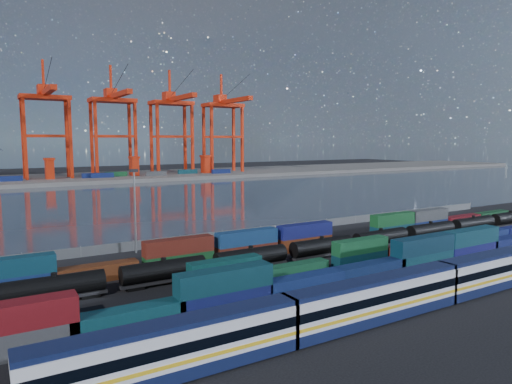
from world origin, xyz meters
TOP-DOWN VIEW (x-y plane):
  - ground at (0.00, 0.00)m, footprint 700.00×700.00m
  - harbor_water at (0.00, 105.00)m, footprint 700.00×700.00m
  - far_quay at (0.00, 210.00)m, footprint 700.00×70.00m
  - distant_mountains at (63.02, 1600.00)m, footprint 2470.00×1100.00m
  - passenger_train at (-14.94, -23.41)m, footprint 78.52×3.27m
  - container_row_south at (-13.33, -10.71)m, footprint 140.81×2.68m
  - container_row_mid at (7.50, -3.76)m, footprint 128.03×2.30m
  - container_row_north at (-2.98, 11.20)m, footprint 142.36×2.50m
  - tanker_string at (-1.10, 4.06)m, footprint 137.64×2.93m
  - waterfront_fence at (-0.00, 28.00)m, footprint 160.12×0.12m
  - yard_light_mast at (-30.00, 26.00)m, footprint 1.60×0.40m
  - gantry_cranes at (-7.50, 203.29)m, footprint 199.86×47.73m
  - quay_containers at (-11.00, 195.46)m, footprint 172.58×10.99m
  - straddle_carriers at (-2.50, 200.00)m, footprint 140.00×7.00m

SIDE VIEW (x-z plane):
  - ground at x=0.00m, z-range 0.00..0.00m
  - harbor_water at x=0.00m, z-range 0.01..0.01m
  - far_quay at x=0.00m, z-range 0.00..2.00m
  - waterfront_fence at x=0.00m, z-range -0.10..2.10m
  - container_row_mid at x=7.50m, z-range -0.78..4.12m
  - tanker_string at x=-1.10m, z-range 0.01..4.20m
  - container_row_north at x=-2.98m, z-range -0.33..5.00m
  - container_row_south at x=-13.33m, z-range -0.48..5.23m
  - passenger_train at x=-14.94m, z-range 0.01..5.63m
  - quay_containers at x=-11.00m, z-range 2.00..4.60m
  - straddle_carriers at x=-2.50m, z-range 2.27..13.37m
  - yard_light_mast at x=-30.00m, z-range 1.00..17.60m
  - gantry_cranes at x=-7.50m, z-range 7.30..71.94m
  - distant_mountains at x=63.02m, z-range -39.71..480.29m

